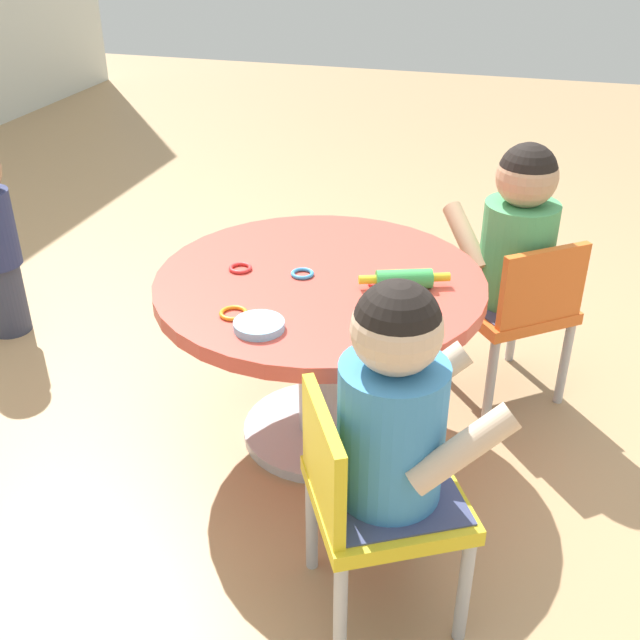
{
  "coord_description": "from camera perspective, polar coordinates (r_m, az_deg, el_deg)",
  "views": [
    {
      "loc": [
        -1.7,
        -0.49,
        1.39
      ],
      "look_at": [
        0.0,
        0.0,
        0.38
      ],
      "focal_mm": 43.02,
      "sensor_mm": 36.0,
      "label": 1
    }
  ],
  "objects": [
    {
      "name": "playdough_blob_0",
      "position": [
        1.75,
        -4.56,
        -0.4
      ],
      "size": [
        0.12,
        0.12,
        0.02
      ],
      "primitive_type": "cylinder",
      "color": "#8CCCF2",
      "rests_on": "craft_table"
    },
    {
      "name": "seated_child_right",
      "position": [
        2.25,
        14.53,
        6.36
      ],
      "size": [
        0.44,
        0.42,
        0.51
      ],
      "color": "#3F4772",
      "rests_on": "ground"
    },
    {
      "name": "craft_scissors",
      "position": [
        1.79,
        5.64,
        0.02
      ],
      "size": [
        0.14,
        0.09,
        0.01
      ],
      "color": "silver",
      "rests_on": "craft_table"
    },
    {
      "name": "cookie_cutter_3",
      "position": [
        2.03,
        -5.94,
        3.87
      ],
      "size": [
        0.06,
        0.06,
        0.01
      ],
      "primitive_type": "torus",
      "color": "red",
      "rests_on": "craft_table"
    },
    {
      "name": "cookie_cutter_0",
      "position": [
        1.95,
        4.27,
        2.76
      ],
      "size": [
        0.05,
        0.05,
        0.01
      ],
      "primitive_type": "torus",
      "color": "red",
      "rests_on": "craft_table"
    },
    {
      "name": "child_chair_right",
      "position": [
        2.32,
        14.4,
        0.85
      ],
      "size": [
        0.42,
        0.42,
        0.54
      ],
      "color": "#B7B7BC",
      "rests_on": "ground"
    },
    {
      "name": "child_chair_left",
      "position": [
        1.6,
        3.81,
        -13.06
      ],
      "size": [
        0.41,
        0.41,
        0.54
      ],
      "color": "#B7B7BC",
      "rests_on": "ground"
    },
    {
      "name": "ground_plane",
      "position": [
        2.25,
        0.0,
        -8.42
      ],
      "size": [
        10.0,
        10.0,
        0.0
      ],
      "primitive_type": "plane",
      "color": "tan"
    },
    {
      "name": "craft_table",
      "position": [
        2.04,
        0.0,
        0.02
      ],
      "size": [
        0.86,
        0.86,
        0.51
      ],
      "color": "silver",
      "rests_on": "ground"
    },
    {
      "name": "cookie_cutter_1",
      "position": [
        1.99,
        -1.31,
        3.48
      ],
      "size": [
        0.06,
        0.06,
        0.01
      ],
      "primitive_type": "torus",
      "color": "#3F99D8",
      "rests_on": "craft_table"
    },
    {
      "name": "cookie_cutter_2",
      "position": [
        1.81,
        -6.45,
        0.51
      ],
      "size": [
        0.07,
        0.07,
        0.01
      ],
      "primitive_type": "torus",
      "color": "orange",
      "rests_on": "craft_table"
    },
    {
      "name": "seated_child_left",
      "position": [
        1.46,
        5.62,
        -6.26
      ],
      "size": [
        0.4,
        0.43,
        0.51
      ],
      "color": "#3F4772",
      "rests_on": "ground"
    },
    {
      "name": "rolling_pin",
      "position": [
        1.93,
        6.3,
        3.1
      ],
      "size": [
        0.1,
        0.22,
        0.05
      ],
      "color": "green",
      "rests_on": "craft_table"
    }
  ]
}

